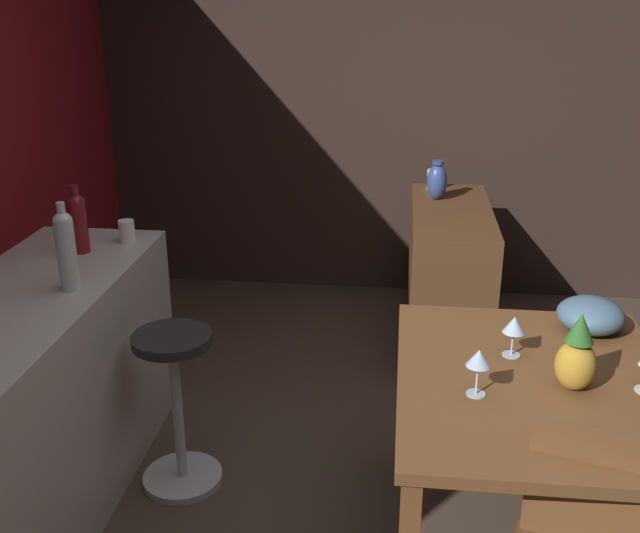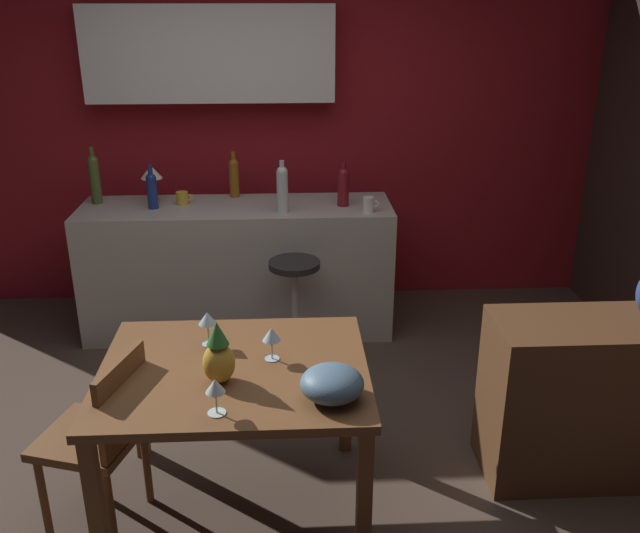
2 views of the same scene
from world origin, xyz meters
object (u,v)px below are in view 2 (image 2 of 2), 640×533
(wine_glass_left, at_px, (207,319))
(wine_bottle_ruby, at_px, (343,185))
(dining_table, at_px, (235,385))
(sideboard_cabinet, at_px, (601,398))
(wine_bottle_cobalt, at_px, (152,189))
(counter_lamp, at_px, (151,174))
(wine_bottle_clear, at_px, (282,187))
(cup_white, at_px, (368,204))
(pineapple_centerpiece, at_px, (219,356))
(wine_glass_right, at_px, (215,388))
(cup_mustard, at_px, (182,198))
(wine_glass_center, at_px, (271,335))
(chair_near_window, at_px, (103,433))
(bar_stool, at_px, (295,309))
(wine_bottle_olive, at_px, (95,177))
(fruit_bowl, at_px, (332,383))
(wine_bottle_amber, at_px, (234,176))

(wine_glass_left, bearing_deg, wine_bottle_ruby, 65.54)
(dining_table, distance_m, sideboard_cabinet, 1.77)
(sideboard_cabinet, bearing_deg, wine_bottle_ruby, 124.02)
(dining_table, bearing_deg, wine_bottle_cobalt, 109.22)
(sideboard_cabinet, height_order, counter_lamp, counter_lamp)
(wine_bottle_clear, bearing_deg, wine_bottle_cobalt, 171.12)
(wine_bottle_clear, xyz_separation_m, counter_lamp, (-0.88, 0.28, 0.03))
(wine_bottle_cobalt, height_order, cup_white, wine_bottle_cobalt)
(wine_bottle_ruby, relative_size, counter_lamp, 1.16)
(pineapple_centerpiece, bearing_deg, wine_glass_right, -88.14)
(sideboard_cabinet, relative_size, pineapple_centerpiece, 4.06)
(dining_table, height_order, wine_glass_left, wine_glass_left)
(cup_mustard, xyz_separation_m, cup_white, (1.24, -0.24, 0.01))
(cup_mustard, bearing_deg, cup_white, -10.97)
(wine_glass_center, xyz_separation_m, cup_white, (0.61, 1.64, 0.09))
(chair_near_window, bearing_deg, bar_stool, 59.23)
(cup_mustard, bearing_deg, wine_bottle_olive, 174.53)
(wine_glass_right, height_order, wine_bottle_clear, wine_bottle_clear)
(wine_glass_center, relative_size, fruit_bowl, 0.60)
(fruit_bowl, xyz_separation_m, cup_white, (0.37, 1.96, 0.15))
(wine_glass_center, height_order, wine_bottle_ruby, wine_bottle_ruby)
(bar_stool, height_order, pineapple_centerpiece, pineapple_centerpiece)
(wine_glass_right, relative_size, pineapple_centerpiece, 0.55)
(wine_glass_left, relative_size, counter_lamp, 0.63)
(sideboard_cabinet, height_order, pineapple_centerpiece, pineapple_centerpiece)
(wine_bottle_clear, bearing_deg, bar_stool, -79.52)
(cup_white, bearing_deg, wine_bottle_amber, 155.28)
(wine_bottle_cobalt, xyz_separation_m, cup_white, (1.42, -0.15, -0.08))
(dining_table, xyz_separation_m, cup_mustard, (-0.46, 1.94, 0.29))
(sideboard_cabinet, distance_m, wine_bottle_olive, 3.39)
(wine_bottle_cobalt, bearing_deg, wine_bottle_clear, -8.88)
(sideboard_cabinet, bearing_deg, wine_glass_right, -163.26)
(bar_stool, bearing_deg, wine_bottle_clear, 100.48)
(chair_near_window, distance_m, counter_lamp, 2.16)
(dining_table, bearing_deg, counter_lamp, 108.52)
(wine_glass_center, distance_m, pineapple_centerpiece, 0.27)
(bar_stool, distance_m, wine_bottle_cobalt, 1.24)
(wine_bottle_cobalt, distance_m, counter_lamp, 0.16)
(cup_mustard, relative_size, counter_lamp, 0.44)
(wine_bottle_amber, bearing_deg, wine_glass_left, -90.12)
(wine_glass_right, bearing_deg, cup_mustard, 100.49)
(dining_table, height_order, pineapple_centerpiece, pineapple_centerpiece)
(wine_bottle_amber, relative_size, cup_mustard, 2.79)
(pineapple_centerpiece, height_order, wine_bottle_clear, wine_bottle_clear)
(wine_glass_right, xyz_separation_m, cup_white, (0.81, 2.04, 0.10))
(dining_table, xyz_separation_m, wine_glass_right, (-0.04, -0.35, 0.20))
(cup_mustard, bearing_deg, bar_stool, -37.86)
(wine_bottle_amber, bearing_deg, cup_white, -24.72)
(wine_bottle_amber, xyz_separation_m, wine_bottle_cobalt, (-0.52, -0.26, -0.02))
(wine_bottle_ruby, bearing_deg, wine_bottle_olive, 175.07)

